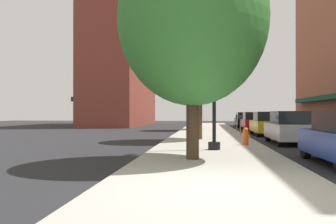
# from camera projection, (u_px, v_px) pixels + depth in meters

# --- Properties ---
(ground_plane) EXTENTS (90.00, 90.00, 0.00)m
(ground_plane) POSITION_uv_depth(u_px,v_px,m) (266.00, 135.00, 24.12)
(ground_plane) COLOR #232326
(sidewalk_slab) EXTENTS (4.80, 50.00, 0.12)m
(sidewalk_slab) POSITION_uv_depth(u_px,v_px,m) (209.00, 133.00, 25.56)
(sidewalk_slab) COLOR #A8A399
(sidewalk_slab) RESTS_ON ground
(building_far_background) EXTENTS (6.80, 18.00, 18.51)m
(building_far_background) POSITION_uv_depth(u_px,v_px,m) (122.00, 54.00, 44.68)
(building_far_background) COLOR brown
(building_far_background) RESTS_ON ground
(lamppost) EXTENTS (0.48, 0.48, 5.90)m
(lamppost) POSITION_uv_depth(u_px,v_px,m) (214.00, 71.00, 13.59)
(lamppost) COLOR black
(lamppost) RESTS_ON sidewalk_slab
(fire_hydrant) EXTENTS (0.33, 0.26, 0.79)m
(fire_hydrant) POSITION_uv_depth(u_px,v_px,m) (246.00, 136.00, 15.60)
(fire_hydrant) COLOR #E05614
(fire_hydrant) RESTS_ON sidewalk_slab
(parking_meter_near) EXTENTS (0.14, 0.09, 1.31)m
(parking_meter_near) POSITION_uv_depth(u_px,v_px,m) (241.00, 122.00, 22.53)
(parking_meter_near) COLOR slate
(parking_meter_near) RESTS_ON sidewalk_slab
(parking_meter_far) EXTENTS (0.14, 0.09, 1.31)m
(parking_meter_far) POSITION_uv_depth(u_px,v_px,m) (236.00, 121.00, 25.52)
(parking_meter_far) COLOR slate
(parking_meter_far) RESTS_ON sidewalk_slab
(tree_near) EXTENTS (4.69, 4.69, 7.07)m
(tree_near) POSITION_uv_depth(u_px,v_px,m) (193.00, 20.00, 10.82)
(tree_near) COLOR #422D1E
(tree_near) RESTS_ON sidewalk_slab
(tree_mid) EXTENTS (4.14, 4.14, 7.46)m
(tree_mid) POSITION_uv_depth(u_px,v_px,m) (199.00, 73.00, 31.11)
(tree_mid) COLOR #422D1E
(tree_mid) RESTS_ON sidewalk_slab
(tree_far) EXTENTS (4.17, 4.17, 7.55)m
(tree_far) POSITION_uv_depth(u_px,v_px,m) (199.00, 47.00, 19.14)
(tree_far) COLOR #4C3823
(tree_far) RESTS_ON sidewalk_slab
(car_silver) EXTENTS (1.80, 4.30, 1.66)m
(car_silver) POSITION_uv_depth(u_px,v_px,m) (289.00, 128.00, 17.45)
(car_silver) COLOR black
(car_silver) RESTS_ON ground
(car_yellow) EXTENTS (1.80, 4.30, 1.66)m
(car_yellow) POSITION_uv_depth(u_px,v_px,m) (267.00, 124.00, 24.03)
(car_yellow) COLOR black
(car_yellow) RESTS_ON ground
(car_red) EXTENTS (1.80, 4.30, 1.66)m
(car_red) POSITION_uv_depth(u_px,v_px,m) (253.00, 121.00, 31.11)
(car_red) COLOR black
(car_red) RESTS_ON ground
(car_black) EXTENTS (1.80, 4.30, 1.66)m
(car_black) POSITION_uv_depth(u_px,v_px,m) (244.00, 120.00, 37.93)
(car_black) COLOR black
(car_black) RESTS_ON ground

